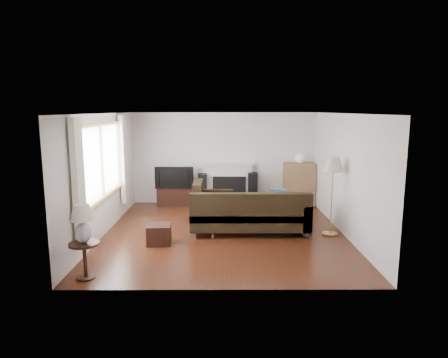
{
  "coord_description": "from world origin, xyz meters",
  "views": [
    {
      "loc": [
        -0.03,
        -8.17,
        2.58
      ],
      "look_at": [
        0.0,
        0.3,
        1.1
      ],
      "focal_mm": 32.0,
      "sensor_mm": 36.0,
      "label": 1
    }
  ],
  "objects_px": {
    "tv_stand": "(175,196)",
    "sectional_sofa": "(249,213)",
    "side_table": "(85,261)",
    "floor_lamp": "(332,196)",
    "bookshelf": "(299,184)",
    "coffee_table": "(254,205)"
  },
  "relations": [
    {
      "from": "floor_lamp",
      "to": "bookshelf",
      "type": "bearing_deg",
      "value": 93.61
    },
    {
      "from": "bookshelf",
      "to": "coffee_table",
      "type": "xyz_separation_m",
      "value": [
        -1.29,
        -0.98,
        -0.34
      ]
    },
    {
      "from": "tv_stand",
      "to": "side_table",
      "type": "xyz_separation_m",
      "value": [
        -0.82,
        -4.84,
        0.05
      ]
    },
    {
      "from": "bookshelf",
      "to": "sectional_sofa",
      "type": "distance_m",
      "value": 2.94
    },
    {
      "from": "bookshelf",
      "to": "side_table",
      "type": "relative_size",
      "value": 2.01
    },
    {
      "from": "tv_stand",
      "to": "floor_lamp",
      "type": "relative_size",
      "value": 0.58
    },
    {
      "from": "bookshelf",
      "to": "sectional_sofa",
      "type": "relative_size",
      "value": 0.43
    },
    {
      "from": "sectional_sofa",
      "to": "coffee_table",
      "type": "relative_size",
      "value": 2.26
    },
    {
      "from": "bookshelf",
      "to": "side_table",
      "type": "height_order",
      "value": "bookshelf"
    },
    {
      "from": "coffee_table",
      "to": "floor_lamp",
      "type": "relative_size",
      "value": 0.72
    },
    {
      "from": "sectional_sofa",
      "to": "floor_lamp",
      "type": "height_order",
      "value": "floor_lamp"
    },
    {
      "from": "bookshelf",
      "to": "floor_lamp",
      "type": "xyz_separation_m",
      "value": [
        0.17,
        -2.67,
        0.24
      ]
    },
    {
      "from": "coffee_table",
      "to": "floor_lamp",
      "type": "distance_m",
      "value": 2.31
    },
    {
      "from": "coffee_table",
      "to": "side_table",
      "type": "height_order",
      "value": "side_table"
    },
    {
      "from": "side_table",
      "to": "bookshelf",
      "type": "bearing_deg",
      "value": 49.15
    },
    {
      "from": "tv_stand",
      "to": "side_table",
      "type": "bearing_deg",
      "value": -99.62
    },
    {
      "from": "sectional_sofa",
      "to": "side_table",
      "type": "distance_m",
      "value": 3.57
    },
    {
      "from": "tv_stand",
      "to": "sectional_sofa",
      "type": "bearing_deg",
      "value": -53.24
    },
    {
      "from": "tv_stand",
      "to": "side_table",
      "type": "relative_size",
      "value": 1.65
    },
    {
      "from": "tv_stand",
      "to": "sectional_sofa",
      "type": "height_order",
      "value": "sectional_sofa"
    },
    {
      "from": "bookshelf",
      "to": "floor_lamp",
      "type": "height_order",
      "value": "floor_lamp"
    },
    {
      "from": "tv_stand",
      "to": "side_table",
      "type": "height_order",
      "value": "side_table"
    }
  ]
}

